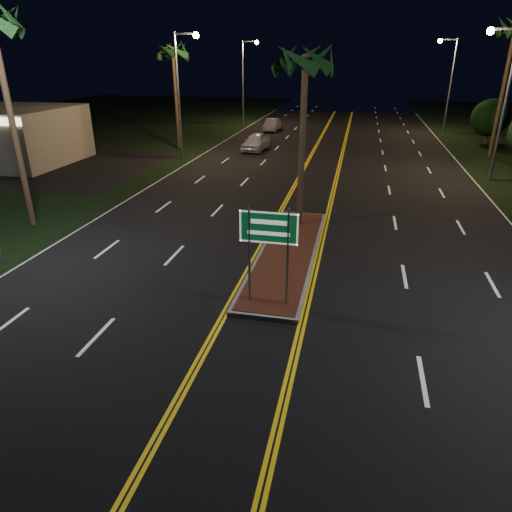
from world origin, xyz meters
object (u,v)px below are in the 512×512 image
(car_near, at_px, (256,140))
(streetlight_right_far, at_px, (448,75))
(streetlight_left_far, at_px, (246,73))
(streetlight_right_mid, at_px, (501,88))
(car_far, at_px, (272,124))
(shrub_far, at_px, (490,118))
(highway_sign, at_px, (269,237))
(palm_median, at_px, (306,60))
(streetlight_left_mid, at_px, (182,82))
(median_island, at_px, (288,253))
(palm_left_far, at_px, (173,51))

(car_near, bearing_deg, streetlight_right_far, 43.94)
(streetlight_left_far, distance_m, streetlight_right_mid, 30.57)
(car_near, xyz_separation_m, car_far, (-0.69, 11.23, -0.09))
(shrub_far, xyz_separation_m, car_near, (-19.88, -7.41, -1.51))
(highway_sign, bearing_deg, palm_median, 90.00)
(streetlight_right_mid, relative_size, shrub_far, 2.27)
(streetlight_left_mid, relative_size, streetlight_right_far, 1.00)
(median_island, xyz_separation_m, streetlight_right_mid, (10.61, 15.00, 5.57))
(car_near, distance_m, car_far, 11.25)
(shrub_far, relative_size, car_far, 0.90)
(median_island, bearing_deg, streetlight_right_mid, 54.72)
(highway_sign, height_order, shrub_far, shrub_far)
(streetlight_left_mid, height_order, streetlight_right_far, same)
(streetlight_right_far, xyz_separation_m, car_near, (-16.69, -13.41, -4.83))
(median_island, bearing_deg, streetlight_right_far, 73.13)
(streetlight_left_mid, xyz_separation_m, car_near, (4.53, 4.59, -4.83))
(streetlight_left_mid, distance_m, car_far, 17.01)
(streetlight_right_far, relative_size, car_far, 2.04)
(streetlight_right_far, height_order, palm_left_far, streetlight_right_far)
(shrub_far, bearing_deg, streetlight_right_mid, -102.82)
(palm_median, bearing_deg, median_island, -90.00)
(palm_median, bearing_deg, car_near, 108.58)
(streetlight_left_far, distance_m, car_near, 16.77)
(palm_left_far, bearing_deg, car_far, 62.99)
(streetlight_left_far, relative_size, palm_median, 1.08)
(palm_left_far, relative_size, car_far, 2.00)
(streetlight_right_far, bearing_deg, median_island, -106.87)
(palm_left_far, bearing_deg, streetlight_left_far, 82.22)
(highway_sign, height_order, car_near, highway_sign)
(palm_median, height_order, shrub_far, palm_median)
(shrub_far, bearing_deg, highway_sign, -112.57)
(car_far, bearing_deg, shrub_far, -9.72)
(streetlight_left_mid, distance_m, palm_median, 17.25)
(streetlight_right_mid, xyz_separation_m, car_far, (-17.39, 17.82, -4.92))
(streetlight_right_mid, distance_m, palm_left_far, 24.26)
(median_island, xyz_separation_m, streetlight_right_far, (10.61, 35.00, 5.57))
(streetlight_left_far, bearing_deg, streetlight_right_far, -5.38)
(streetlight_left_far, bearing_deg, palm_median, -72.42)
(streetlight_right_far, relative_size, car_near, 1.81)
(shrub_far, bearing_deg, streetlight_left_far, 161.86)
(palm_median, relative_size, shrub_far, 2.10)
(streetlight_left_mid, bearing_deg, streetlight_right_far, 40.30)
(highway_sign, xyz_separation_m, car_far, (-6.78, 37.02, -1.67))
(car_near, bearing_deg, streetlight_left_far, 111.55)
(highway_sign, distance_m, streetlight_left_mid, 23.93)
(median_island, height_order, shrub_far, shrub_far)
(streetlight_left_mid, xyz_separation_m, palm_left_far, (-2.19, 4.00, 2.09))
(streetlight_left_mid, bearing_deg, streetlight_right_mid, -5.38)
(palm_median, bearing_deg, shrub_far, 61.58)
(highway_sign, distance_m, palm_left_far, 28.77)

